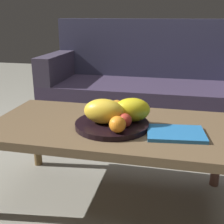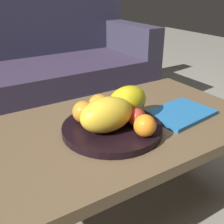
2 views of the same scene
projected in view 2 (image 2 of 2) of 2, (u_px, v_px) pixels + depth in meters
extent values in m
plane|color=gray|center=(105.00, 216.00, 1.16)|extent=(8.00, 8.00, 0.00)
cube|color=brown|center=(104.00, 133.00, 0.99)|extent=(1.18, 0.61, 0.04)
cylinder|color=brown|center=(164.00, 121.00, 1.55)|extent=(0.05, 0.05, 0.39)
cube|color=#372D44|center=(36.00, 92.00, 1.93)|extent=(1.70, 0.70, 0.40)
cube|color=#323249|center=(16.00, 22.00, 1.95)|extent=(1.70, 0.14, 0.50)
cube|color=#353145|center=(128.00, 37.00, 2.17)|extent=(0.14, 0.70, 0.22)
cylinder|color=black|center=(112.00, 128.00, 0.95)|extent=(0.35, 0.35, 0.03)
ellipsoid|color=yellow|center=(107.00, 115.00, 0.89)|extent=(0.19, 0.12, 0.12)
ellipsoid|color=yellow|center=(128.00, 102.00, 0.99)|extent=(0.20, 0.15, 0.11)
sphere|color=orange|center=(99.00, 105.00, 1.00)|extent=(0.08, 0.08, 0.08)
sphere|color=orange|center=(145.00, 126.00, 0.87)|extent=(0.07, 0.07, 0.07)
sphere|color=orange|center=(84.00, 112.00, 0.95)|extent=(0.08, 0.08, 0.08)
sphere|color=#B23225|center=(137.00, 117.00, 0.93)|extent=(0.06, 0.06, 0.06)
ellipsoid|color=yellow|center=(110.00, 111.00, 1.01)|extent=(0.11, 0.14, 0.03)
ellipsoid|color=gold|center=(109.00, 112.00, 1.00)|extent=(0.12, 0.14, 0.03)
ellipsoid|color=gold|center=(104.00, 105.00, 0.99)|extent=(0.15, 0.05, 0.03)
ellipsoid|color=yellow|center=(111.00, 105.00, 0.99)|extent=(0.15, 0.06, 0.03)
cube|color=#276EB0|center=(180.00, 113.00, 1.07)|extent=(0.27, 0.21, 0.02)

